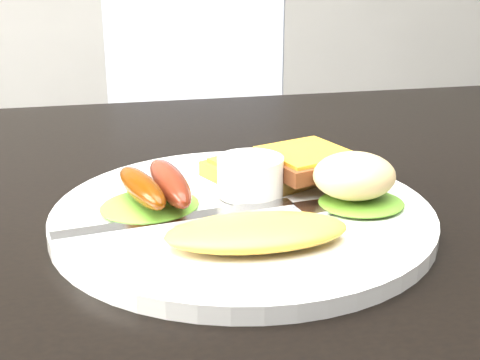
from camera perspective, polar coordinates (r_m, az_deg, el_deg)
name	(u,v)px	position (r m, az deg, el deg)	size (l,w,h in m)	color
dining_table	(366,223)	(0.58, 10.67, -3.61)	(1.20, 0.80, 0.04)	black
dining_chair	(209,178)	(1.50, -2.65, 0.14)	(0.43, 0.43, 0.05)	tan
person	(419,99)	(1.26, 15.07, 6.67)	(0.49, 0.33, 1.36)	navy
plate	(243,216)	(0.51, 0.23, -3.11)	(0.29, 0.29, 0.01)	white
lettuce_left	(150,205)	(0.51, -7.70, -2.16)	(0.08, 0.07, 0.01)	green
lettuce_right	(361,203)	(0.52, 10.28, -1.94)	(0.07, 0.06, 0.01)	#4E851C
omelette	(257,232)	(0.45, 1.43, -4.43)	(0.12, 0.06, 0.02)	gold
sausage_a	(142,187)	(0.50, -8.39, -0.63)	(0.02, 0.08, 0.02)	#6B3102
sausage_b	(170,182)	(0.51, -6.03, -0.21)	(0.02, 0.09, 0.02)	maroon
ramekin	(250,176)	(0.53, 0.89, 0.34)	(0.05, 0.05, 0.03)	white
toast_a	(266,172)	(0.57, 2.23, 0.65)	(0.08, 0.08, 0.01)	olive
toast_b	(306,161)	(0.56, 5.66, 1.62)	(0.07, 0.07, 0.01)	brown
potato_salad	(354,176)	(0.52, 9.73, 0.37)	(0.06, 0.06, 0.03)	beige
fork	(178,220)	(0.49, -5.31, -3.44)	(0.18, 0.01, 0.00)	#ADAFB7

